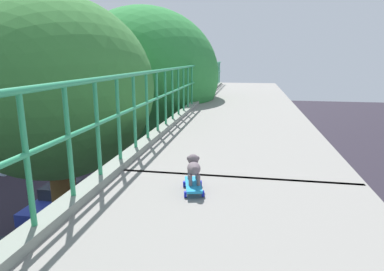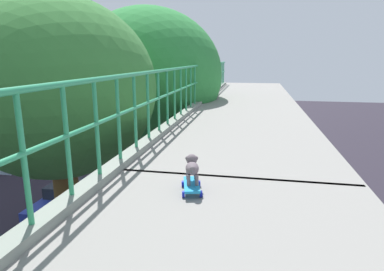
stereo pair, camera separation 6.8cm
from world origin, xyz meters
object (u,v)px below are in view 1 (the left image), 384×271
object	(u,v)px
small_dog	(194,167)
car_blue_sixth	(60,199)
city_bus	(146,122)
toy_skateboard	(193,185)
car_black_fifth	(100,233)

from	to	relation	value
small_dog	car_blue_sixth	bearing A→B (deg)	128.62
car_blue_sixth	small_dog	xyz separation A→B (m)	(8.75, -10.95, 5.90)
car_blue_sixth	small_dog	bearing A→B (deg)	-51.38
city_bus	toy_skateboard	bearing A→B (deg)	-70.98
car_black_fifth	city_bus	xyz separation A→B (m)	(-3.58, 17.43, 1.14)
car_blue_sixth	small_dog	world-z (taller)	small_dog
car_black_fifth	city_bus	world-z (taller)	city_bus
city_bus	car_black_fifth	bearing A→B (deg)	-78.39
city_bus	small_dog	xyz separation A→B (m)	(8.78, -25.44, 4.67)
city_bus	small_dog	bearing A→B (deg)	-70.95
city_bus	toy_skateboard	distance (m)	27.34
car_blue_sixth	toy_skateboard	bearing A→B (deg)	-51.51
car_black_fifth	car_blue_sixth	distance (m)	4.61
car_blue_sixth	city_bus	world-z (taller)	city_bus
toy_skateboard	small_dog	distance (m)	0.19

